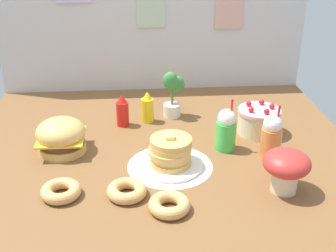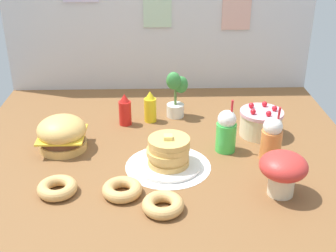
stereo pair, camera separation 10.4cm
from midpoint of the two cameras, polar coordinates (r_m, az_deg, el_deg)
name	(u,v)px [view 2 (the right image)]	position (r m, az deg, el deg)	size (l,w,h in m)	color
ground_plane	(163,162)	(2.29, 0.59, -4.71)	(2.11, 2.09, 0.02)	brown
back_wall	(159,22)	(3.08, -0.16, 13.34)	(2.11, 0.04, 0.96)	silver
doily_mat	(168,166)	(2.23, 1.35, -5.20)	(0.43, 0.43, 0.00)	white
burger	(62,134)	(2.41, -12.33, -1.00)	(0.26, 0.26, 0.19)	#DBA859
pancake_stack	(168,154)	(2.20, 1.41, -3.65)	(0.33, 0.33, 0.17)	white
layer_cake	(261,123)	(2.58, 13.03, 0.43)	(0.24, 0.24, 0.18)	beige
ketchup_bottle	(125,110)	(2.64, -4.46, 2.02)	(0.07, 0.07, 0.20)	red
mustard_bottle	(150,107)	(2.67, -1.20, 2.41)	(0.07, 0.07, 0.20)	yellow
cream_soda_cup	(226,131)	(2.35, 8.79, -0.67)	(0.11, 0.11, 0.29)	green
orange_float_cup	(272,139)	(2.32, 14.48, -1.60)	(0.11, 0.11, 0.29)	orange
donut_pink_glaze	(57,188)	(2.07, -12.71, -7.80)	(0.18, 0.18, 0.05)	tan
donut_chocolate	(122,189)	(2.02, -4.47, -8.16)	(0.18, 0.18, 0.05)	tan
donut_vanilla	(163,205)	(1.92, 0.91, -10.13)	(0.18, 0.18, 0.05)	tan
potted_plant	(176,92)	(2.71, 2.10, 4.38)	(0.13, 0.12, 0.30)	white
mushroom_stool	(283,170)	(2.04, 16.05, -5.46)	(0.22, 0.22, 0.21)	beige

